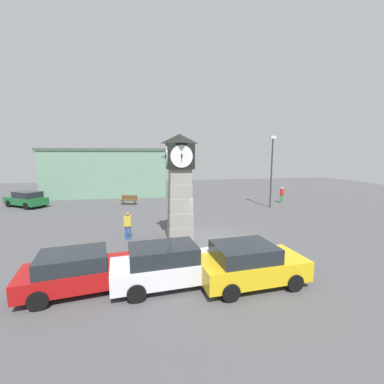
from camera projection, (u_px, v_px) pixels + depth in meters
The scene contains 13 objects.
ground_plane at pixel (210, 238), 15.13m from camera, with size 69.52×69.52×0.00m, color #4C4C4F.
clock_tower at pixel (180, 185), 14.44m from camera, with size 1.92×1.92×6.01m.
bollard_near_tower at pixel (218, 258), 10.83m from camera, with size 0.23×0.23×1.09m.
bollard_mid_row at pixel (188, 249), 11.80m from camera, with size 0.31×0.31×1.12m.
car_navy_sedan at pixel (80, 270), 9.25m from camera, with size 4.40×2.46×1.44m.
car_near_tower at pixel (170, 265), 9.58m from camera, with size 4.59×2.16×1.58m.
car_by_building at pixel (249, 263), 9.71m from camera, with size 4.17×2.35×1.57m.
car_far_lot at pixel (26, 199), 24.10m from camera, with size 4.41×3.86×1.48m.
bench at pixel (129, 199), 25.25m from camera, with size 1.69×1.02×0.90m.
pedestrian_near_bench at pixel (128, 224), 14.80m from camera, with size 0.42×0.28×1.60m.
pedestrian_crossing_lot at pixel (282, 194), 26.12m from camera, with size 0.46×0.39×1.62m.
street_lamp_near_road at pixel (272, 167), 23.33m from camera, with size 0.50×0.24×6.54m.
warehouse_blue_far at pixel (108, 172), 31.11m from camera, with size 14.21×6.94×5.58m.
Camera 1 is at (-3.73, -14.13, 4.89)m, focal length 24.00 mm.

